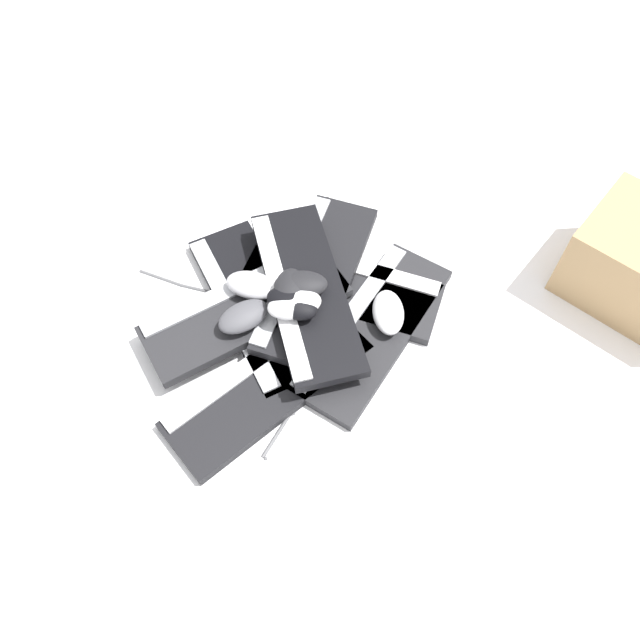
{
  "coord_description": "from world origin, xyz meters",
  "views": [
    {
      "loc": [
        0.61,
        0.25,
        1.15
      ],
      "look_at": [
        -0.02,
        -0.01,
        0.04
      ],
      "focal_mm": 35.0,
      "sensor_mm": 36.0,
      "label": 1
    }
  ],
  "objects_px": {
    "keyboard_0": "(268,385)",
    "mouse_6": "(301,285)",
    "keyboard_2": "(341,286)",
    "keyboard_6": "(245,310)",
    "keyboard_5": "(305,291)",
    "mouse_3": "(252,285)",
    "mouse_4": "(292,304)",
    "keyboard_1": "(373,329)",
    "mouse_0": "(290,291)",
    "keyboard_3": "(255,305)",
    "mouse_5": "(243,317)",
    "mouse_1": "(294,304)",
    "mouse_2": "(388,312)",
    "keyboard_4": "(316,277)"
  },
  "relations": [
    {
      "from": "keyboard_4",
      "to": "mouse_3",
      "type": "distance_m",
      "value": 0.15
    },
    {
      "from": "keyboard_2",
      "to": "mouse_0",
      "type": "height_order",
      "value": "mouse_0"
    },
    {
      "from": "mouse_6",
      "to": "keyboard_0",
      "type": "bearing_deg",
      "value": -111.79
    },
    {
      "from": "keyboard_2",
      "to": "mouse_2",
      "type": "height_order",
      "value": "mouse_2"
    },
    {
      "from": "keyboard_2",
      "to": "keyboard_6",
      "type": "xyz_separation_m",
      "value": [
        0.15,
        -0.16,
        0.03
      ]
    },
    {
      "from": "keyboard_2",
      "to": "keyboard_5",
      "type": "xyz_separation_m",
      "value": [
        0.08,
        -0.05,
        0.06
      ]
    },
    {
      "from": "mouse_4",
      "to": "keyboard_5",
      "type": "bearing_deg",
      "value": 92.57
    },
    {
      "from": "mouse_1",
      "to": "mouse_5",
      "type": "height_order",
      "value": "mouse_1"
    },
    {
      "from": "mouse_1",
      "to": "mouse_6",
      "type": "bearing_deg",
      "value": -117.54
    },
    {
      "from": "mouse_3",
      "to": "mouse_2",
      "type": "bearing_deg",
      "value": -173.69
    },
    {
      "from": "keyboard_4",
      "to": "mouse_6",
      "type": "relative_size",
      "value": 4.08
    },
    {
      "from": "mouse_5",
      "to": "mouse_6",
      "type": "bearing_deg",
      "value": 173.38
    },
    {
      "from": "keyboard_0",
      "to": "mouse_0",
      "type": "bearing_deg",
      "value": -172.52
    },
    {
      "from": "keyboard_4",
      "to": "mouse_5",
      "type": "relative_size",
      "value": 4.08
    },
    {
      "from": "keyboard_1",
      "to": "keyboard_6",
      "type": "xyz_separation_m",
      "value": [
        0.08,
        -0.26,
        0.03
      ]
    },
    {
      "from": "mouse_3",
      "to": "mouse_4",
      "type": "height_order",
      "value": "mouse_4"
    },
    {
      "from": "keyboard_4",
      "to": "keyboard_5",
      "type": "height_order",
      "value": "keyboard_5"
    },
    {
      "from": "keyboard_1",
      "to": "mouse_0",
      "type": "relative_size",
      "value": 4.18
    },
    {
      "from": "keyboard_2",
      "to": "keyboard_0",
      "type": "bearing_deg",
      "value": -9.68
    },
    {
      "from": "keyboard_3",
      "to": "mouse_3",
      "type": "bearing_deg",
      "value": -138.86
    },
    {
      "from": "mouse_6",
      "to": "keyboard_1",
      "type": "bearing_deg",
      "value": -19.18
    },
    {
      "from": "keyboard_4",
      "to": "mouse_3",
      "type": "height_order",
      "value": "mouse_3"
    },
    {
      "from": "mouse_0",
      "to": "keyboard_5",
      "type": "bearing_deg",
      "value": 132.74
    },
    {
      "from": "keyboard_5",
      "to": "keyboard_4",
      "type": "bearing_deg",
      "value": -178.37
    },
    {
      "from": "mouse_0",
      "to": "keyboard_2",
      "type": "bearing_deg",
      "value": 130.26
    },
    {
      "from": "keyboard_5",
      "to": "mouse_3",
      "type": "relative_size",
      "value": 4.02
    },
    {
      "from": "mouse_0",
      "to": "mouse_1",
      "type": "bearing_deg",
      "value": 22.09
    },
    {
      "from": "keyboard_0",
      "to": "mouse_6",
      "type": "xyz_separation_m",
      "value": [
        -0.19,
        -0.01,
        0.1
      ]
    },
    {
      "from": "mouse_3",
      "to": "mouse_5",
      "type": "xyz_separation_m",
      "value": [
        0.08,
        0.02,
        0.0
      ]
    },
    {
      "from": "mouse_1",
      "to": "mouse_5",
      "type": "bearing_deg",
      "value": -8.35
    },
    {
      "from": "keyboard_0",
      "to": "keyboard_3",
      "type": "distance_m",
      "value": 0.2
    },
    {
      "from": "keyboard_1",
      "to": "mouse_6",
      "type": "xyz_separation_m",
      "value": [
        0.01,
        -0.16,
        0.1
      ]
    },
    {
      "from": "keyboard_3",
      "to": "mouse_2",
      "type": "relative_size",
      "value": 3.92
    },
    {
      "from": "mouse_3",
      "to": "mouse_5",
      "type": "distance_m",
      "value": 0.08
    },
    {
      "from": "keyboard_6",
      "to": "mouse_6",
      "type": "distance_m",
      "value": 0.14
    },
    {
      "from": "keyboard_2",
      "to": "mouse_1",
      "type": "xyz_separation_m",
      "value": [
        0.14,
        -0.05,
        0.1
      ]
    },
    {
      "from": "mouse_0",
      "to": "mouse_6",
      "type": "height_order",
      "value": "same"
    },
    {
      "from": "keyboard_0",
      "to": "keyboard_5",
      "type": "bearing_deg",
      "value": -179.0
    },
    {
      "from": "mouse_3",
      "to": "mouse_6",
      "type": "distance_m",
      "value": 0.11
    },
    {
      "from": "keyboard_6",
      "to": "mouse_5",
      "type": "relative_size",
      "value": 4.02
    },
    {
      "from": "keyboard_3",
      "to": "mouse_1",
      "type": "bearing_deg",
      "value": 77.97
    },
    {
      "from": "keyboard_1",
      "to": "mouse_0",
      "type": "bearing_deg",
      "value": -78.36
    },
    {
      "from": "keyboard_1",
      "to": "mouse_5",
      "type": "xyz_separation_m",
      "value": [
        0.11,
        -0.24,
        0.07
      ]
    },
    {
      "from": "keyboard_5",
      "to": "keyboard_6",
      "type": "height_order",
      "value": "keyboard_5"
    },
    {
      "from": "keyboard_5",
      "to": "mouse_4",
      "type": "height_order",
      "value": "mouse_4"
    },
    {
      "from": "keyboard_3",
      "to": "mouse_6",
      "type": "bearing_deg",
      "value": 104.92
    },
    {
      "from": "keyboard_1",
      "to": "mouse_0",
      "type": "distance_m",
      "value": 0.2
    },
    {
      "from": "keyboard_6",
      "to": "mouse_4",
      "type": "height_order",
      "value": "mouse_4"
    },
    {
      "from": "keyboard_4",
      "to": "keyboard_0",
      "type": "bearing_deg",
      "value": 1.15
    },
    {
      "from": "mouse_5",
      "to": "keyboard_5",
      "type": "bearing_deg",
      "value": 175.13
    }
  ]
}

